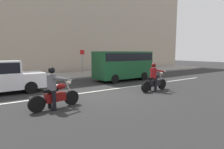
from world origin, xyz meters
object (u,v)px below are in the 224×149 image
object	(u,v)px
motorcycle_with_rider_gray	(55,92)
motorcycle_with_rider_crimson	(154,79)
parked_van_forest_green	(123,64)
street_sign_post	(82,59)

from	to	relation	value
motorcycle_with_rider_gray	motorcycle_with_rider_crimson	world-z (taller)	motorcycle_with_rider_gray
motorcycle_with_rider_gray	parked_van_forest_green	xyz separation A→B (m)	(6.56, 4.28, 0.64)
motorcycle_with_rider_gray	motorcycle_with_rider_crimson	xyz separation A→B (m)	(5.63, 0.15, -0.01)
motorcycle_with_rider_crimson	parked_van_forest_green	xyz separation A→B (m)	(0.93, 4.12, 0.65)
motorcycle_with_rider_gray	motorcycle_with_rider_crimson	bearing A→B (deg)	1.57
parked_van_forest_green	street_sign_post	distance (m)	5.20
motorcycle_with_rider_gray	street_sign_post	world-z (taller)	street_sign_post
parked_van_forest_green	street_sign_post	bearing A→B (deg)	102.06
motorcycle_with_rider_crimson	street_sign_post	distance (m)	9.25
motorcycle_with_rider_gray	motorcycle_with_rider_crimson	size ratio (longest dim) A/B	0.99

